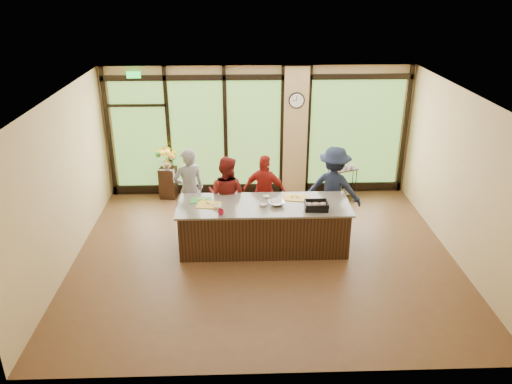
{
  "coord_description": "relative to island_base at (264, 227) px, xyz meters",
  "views": [
    {
      "loc": [
        -0.43,
        -8.05,
        4.84
      ],
      "look_at": [
        -0.14,
        0.4,
        1.12
      ],
      "focal_mm": 35.0,
      "sensor_mm": 36.0,
      "label": 1
    }
  ],
  "objects": [
    {
      "name": "ceiling",
      "position": [
        0.0,
        -0.3,
        2.56
      ],
      "size": [
        7.0,
        7.0,
        0.0
      ],
      "primitive_type": "plane",
      "rotation": [
        3.14,
        0.0,
        0.0
      ],
      "color": "white",
      "rests_on": "back_wall"
    },
    {
      "name": "prep_bowl_far",
      "position": [
        0.06,
        0.32,
        0.49
      ],
      "size": [
        0.15,
        0.15,
        0.03
      ],
      "primitive_type": "imported",
      "rotation": [
        0.0,
        0.0,
        0.35
      ],
      "color": "white",
      "rests_on": "countertop"
    },
    {
      "name": "cook_midright",
      "position": [
        0.07,
        0.87,
        0.34
      ],
      "size": [
        0.99,
        0.66,
        1.56
      ],
      "primitive_type": "imported",
      "rotation": [
        0.0,
        0.0,
        2.81
      ],
      "color": "maroon",
      "rests_on": "floor"
    },
    {
      "name": "cook_midleft",
      "position": [
        -0.71,
        0.68,
        0.37
      ],
      "size": [
        0.96,
        0.87,
        1.62
      ],
      "primitive_type": "imported",
      "rotation": [
        0.0,
        0.0,
        2.75
      ],
      "color": "maroon",
      "rests_on": "floor"
    },
    {
      "name": "wall_clock",
      "position": [
        0.85,
        2.57,
        1.81
      ],
      "size": [
        0.36,
        0.04,
        0.36
      ],
      "color": "black",
      "rests_on": "window_wall"
    },
    {
      "name": "left_wall",
      "position": [
        -3.5,
        -0.3,
        1.06
      ],
      "size": [
        0.0,
        6.0,
        6.0
      ],
      "primitive_type": "plane",
      "rotation": [
        1.57,
        0.0,
        1.57
      ],
      "color": "tan",
      "rests_on": "floor"
    },
    {
      "name": "flower_vase",
      "position": [
        -2.11,
        2.45,
        0.41
      ],
      "size": [
        0.26,
        0.26,
        0.25
      ],
      "primitive_type": "imported",
      "rotation": [
        0.0,
        0.0,
        -0.1
      ],
      "color": "olive",
      "rests_on": "flower_stand"
    },
    {
      "name": "window_wall",
      "position": [
        0.16,
        2.65,
        0.95
      ],
      "size": [
        6.9,
        0.12,
        3.0
      ],
      "color": "tan",
      "rests_on": "floor"
    },
    {
      "name": "floor",
      "position": [
        0.0,
        -0.3,
        -0.44
      ],
      "size": [
        7.0,
        7.0,
        0.0
      ],
      "primitive_type": "plane",
      "color": "#55341E",
      "rests_on": "ground"
    },
    {
      "name": "flower_stand",
      "position": [
        -2.11,
        2.45,
        -0.08
      ],
      "size": [
        0.42,
        0.42,
        0.73
      ],
      "primitive_type": "cube",
      "rotation": [
        0.0,
        0.0,
        -0.17
      ],
      "color": "#301D10",
      "rests_on": "floor"
    },
    {
      "name": "cutting_board_center",
      "position": [
        -1.01,
        -0.0,
        0.49
      ],
      "size": [
        0.49,
        0.4,
        0.01
      ],
      "primitive_type": "cube",
      "rotation": [
        0.0,
        0.0,
        -0.17
      ],
      "color": "gold",
      "rests_on": "countertop"
    },
    {
      "name": "countertop",
      "position": [
        0.0,
        0.0,
        0.46
      ],
      "size": [
        3.2,
        1.1,
        0.04
      ],
      "primitive_type": "cube",
      "color": "slate",
      "rests_on": "island_base"
    },
    {
      "name": "island_base",
      "position": [
        0.0,
        0.0,
        0.0
      ],
      "size": [
        3.1,
        1.0,
        0.88
      ],
      "primitive_type": "cube",
      "color": "#301D10",
      "rests_on": "floor"
    },
    {
      "name": "red_ramekin",
      "position": [
        -0.78,
        -0.41,
        0.52
      ],
      "size": [
        0.13,
        0.13,
        0.09
      ],
      "primitive_type": "imported",
      "rotation": [
        0.0,
        0.0,
        -0.16
      ],
      "color": "#B5122B",
      "rests_on": "countertop"
    },
    {
      "name": "cook_right",
      "position": [
        1.45,
        0.81,
        0.43
      ],
      "size": [
        1.29,
        1.05,
        1.74
      ],
      "primitive_type": "imported",
      "rotation": [
        0.0,
        0.0,
        2.72
      ],
      "color": "#192037",
      "rests_on": "floor"
    },
    {
      "name": "right_wall",
      "position": [
        3.5,
        -0.3,
        1.06
      ],
      "size": [
        0.0,
        6.0,
        6.0
      ],
      "primitive_type": "plane",
      "rotation": [
        1.57,
        0.0,
        -1.57
      ],
      "color": "tan",
      "rests_on": "floor"
    },
    {
      "name": "back_wall",
      "position": [
        0.0,
        2.7,
        1.06
      ],
      "size": [
        7.0,
        0.0,
        7.0
      ],
      "primitive_type": "plane",
      "rotation": [
        1.57,
        0.0,
        0.0
      ],
      "color": "tan",
      "rests_on": "floor"
    },
    {
      "name": "bar_cart",
      "position": [
        1.9,
        2.15,
        0.08
      ],
      "size": [
        0.72,
        0.58,
        0.86
      ],
      "rotation": [
        0.0,
        0.0,
        0.4
      ],
      "color": "#301D10",
      "rests_on": "floor"
    },
    {
      "name": "prep_bowl_mid",
      "position": [
        -0.01,
        -0.07,
        0.5
      ],
      "size": [
        0.15,
        0.15,
        0.04
      ],
      "primitive_type": "imported",
      "rotation": [
        0.0,
        0.0,
        0.06
      ],
      "color": "white",
      "rests_on": "countertop"
    },
    {
      "name": "roasting_pan",
      "position": [
        0.94,
        -0.24,
        0.52
      ],
      "size": [
        0.43,
        0.34,
        0.07
      ],
      "primitive_type": "cube",
      "rotation": [
        0.0,
        0.0,
        -0.05
      ],
      "color": "black",
      "rests_on": "countertop"
    },
    {
      "name": "cutting_board_left",
      "position": [
        -1.18,
        0.2,
        0.49
      ],
      "size": [
        0.38,
        0.28,
        0.01
      ],
      "primitive_type": "cube",
      "rotation": [
        0.0,
        0.0,
        -0.01
      ],
      "color": "green",
      "rests_on": "countertop"
    },
    {
      "name": "prep_bowl_near",
      "position": [
        -0.85,
        -0.13,
        0.5
      ],
      "size": [
        0.21,
        0.21,
        0.05
      ],
      "primitive_type": "imported",
      "rotation": [
        0.0,
        0.0,
        0.37
      ],
      "color": "white",
      "rests_on": "countertop"
    },
    {
      "name": "cutting_board_right",
      "position": [
        0.6,
        0.26,
        0.49
      ],
      "size": [
        0.5,
        0.42,
        0.01
      ],
      "primitive_type": "cube",
      "rotation": [
        0.0,
        0.0,
        -0.2
      ],
      "color": "gold",
      "rests_on": "countertop"
    },
    {
      "name": "cook_left",
      "position": [
        -1.45,
        0.82,
        0.43
      ],
      "size": [
        0.75,
        0.63,
        1.75
      ],
      "primitive_type": "imported",
      "rotation": [
        0.0,
        0.0,
        3.54
      ],
      "color": "gray",
      "rests_on": "floor"
    },
    {
      "name": "mixing_bowl",
      "position": [
        0.24,
        -0.05,
        0.52
      ],
      "size": [
        0.35,
        0.35,
        0.07
      ],
      "primitive_type": "imported",
      "rotation": [
        0.0,
        0.0,
        0.21
      ],
      "color": "silver",
      "rests_on": "countertop"
    }
  ]
}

